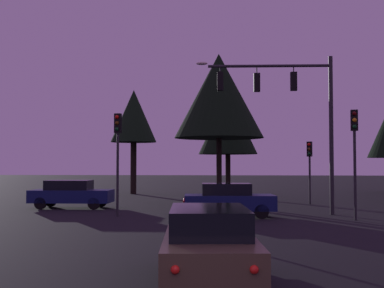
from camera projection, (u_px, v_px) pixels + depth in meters
ground_plane at (228, 204)px, 29.76m from camera, size 168.00×168.00×0.00m
traffic_signal_mast_arm at (289, 102)px, 23.79m from camera, size 6.54×0.59×7.56m
traffic_light_corner_left at (310, 159)px, 29.82m from camera, size 0.36×0.39×3.76m
traffic_light_corner_right at (118, 144)px, 22.85m from camera, size 0.32×0.36×4.72m
traffic_light_median at (355, 142)px, 21.23m from camera, size 0.34×0.37×4.72m
car_nearside_lane at (209, 244)px, 9.79m from camera, size 2.13×4.74×1.52m
car_crossing_left at (71, 194)px, 27.05m from camera, size 4.47×1.94×1.52m
car_crossing_right at (229, 199)px, 22.48m from camera, size 4.24×2.15×1.52m
tree_behind_sign at (219, 96)px, 30.08m from camera, size 5.39×5.39×9.11m
tree_center_horizon at (134, 117)px, 40.62m from camera, size 3.74×3.74×8.51m
tree_lot_edge at (228, 123)px, 37.12m from camera, size 4.40×4.40×7.82m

